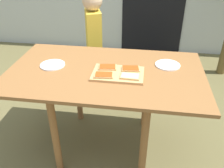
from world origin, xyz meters
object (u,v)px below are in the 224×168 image
object	(u,v)px
dining_table	(105,81)
pizza_slice_near_left	(104,75)
pizza_slice_far_left	(107,67)
cutting_board	(118,74)
plate_white_right	(168,65)
plate_white_left	(53,65)
child_left	(94,39)
pizza_slice_far_right	(131,69)
pizza_slice_near_right	(130,76)

from	to	relation	value
dining_table	pizza_slice_near_left	world-z (taller)	pizza_slice_near_left
dining_table	pizza_slice_far_left	world-z (taller)	pizza_slice_far_left
cutting_board	plate_white_right	bearing A→B (deg)	29.07
pizza_slice_far_left	cutting_board	bearing A→B (deg)	-35.07
plate_white_left	plate_white_right	distance (m)	0.87
dining_table	pizza_slice_near_left	size ratio (longest dim) A/B	10.47
dining_table	plate_white_right	bearing A→B (deg)	18.06
pizza_slice_far_left	child_left	size ratio (longest dim) A/B	0.12
pizza_slice_far_right	pizza_slice_far_left	world-z (taller)	same
cutting_board	pizza_slice_far_left	distance (m)	0.10
dining_table	plate_white_right	distance (m)	0.48
cutting_board	plate_white_left	bearing A→B (deg)	171.97
cutting_board	pizza_slice_far_left	size ratio (longest dim) A/B	2.61
child_left	pizza_slice_far_right	bearing A→B (deg)	-59.61
pizza_slice_near_right	plate_white_right	size ratio (longest dim) A/B	0.70
cutting_board	plate_white_left	world-z (taller)	cutting_board
dining_table	plate_white_left	xyz separation A→B (m)	(-0.41, 0.02, 0.09)
cutting_board	plate_white_right	distance (m)	0.40
pizza_slice_far_left	plate_white_left	size ratio (longest dim) A/B	0.74
pizza_slice_near_right	plate_white_left	size ratio (longest dim) A/B	0.70
pizza_slice_far_right	plate_white_left	bearing A→B (deg)	178.94
pizza_slice_near_right	child_left	bearing A→B (deg)	117.19
pizza_slice_near_right	pizza_slice_near_left	size ratio (longest dim) A/B	0.96
dining_table	pizza_slice_far_left	size ratio (longest dim) A/B	10.34
cutting_board	dining_table	bearing A→B (deg)	153.93
cutting_board	pizza_slice_far_left	xyz separation A→B (m)	(-0.08, 0.06, 0.02)
pizza_slice_far_right	child_left	distance (m)	0.84
cutting_board	pizza_slice_near_right	distance (m)	0.10
pizza_slice_near_left	plate_white_right	world-z (taller)	pizza_slice_near_left
cutting_board	pizza_slice_far_left	bearing A→B (deg)	144.93
pizza_slice_far_left	plate_white_right	world-z (taller)	pizza_slice_far_left
child_left	pizza_slice_far_left	bearing A→B (deg)	-70.43
dining_table	cutting_board	world-z (taller)	cutting_board
pizza_slice_far_right	child_left	size ratio (longest dim) A/B	0.12
pizza_slice_near_right	pizza_slice_near_left	distance (m)	0.18
pizza_slice_near_right	pizza_slice_near_left	world-z (taller)	same
child_left	pizza_slice_near_left	bearing A→B (deg)	-73.39
dining_table	pizza_slice_far_right	bearing A→B (deg)	3.71
pizza_slice_far_right	pizza_slice_near_left	distance (m)	0.21
pizza_slice_far_left	child_left	xyz separation A→B (m)	(-0.26, 0.73, -0.07)
plate_white_right	child_left	distance (m)	0.91
pizza_slice_far_right	pizza_slice_near_right	distance (m)	0.11
plate_white_left	dining_table	bearing A→B (deg)	-3.19
pizza_slice_near_left	plate_white_right	size ratio (longest dim) A/B	0.73
pizza_slice_near_right	plate_white_left	xyz separation A→B (m)	(-0.59, 0.12, -0.02)
cutting_board	pizza_slice_near_left	world-z (taller)	pizza_slice_near_left
pizza_slice_far_right	plate_white_right	distance (m)	0.30
pizza_slice_near_right	plate_white_left	bearing A→B (deg)	168.27
child_left	pizza_slice_near_right	bearing A→B (deg)	-62.81
pizza_slice_far_right	plate_white_right	xyz separation A→B (m)	(0.27, 0.14, -0.02)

